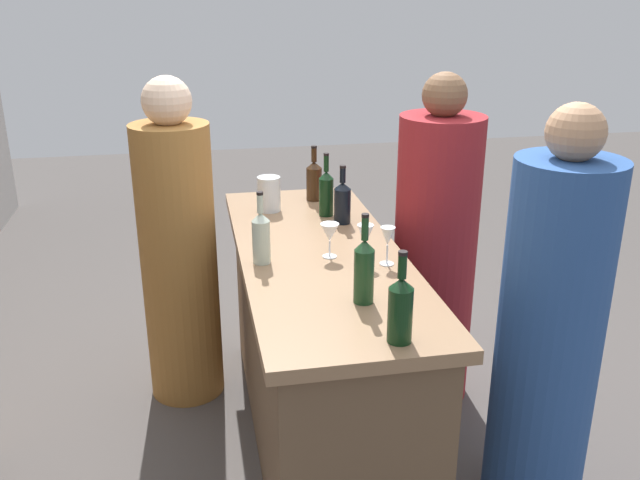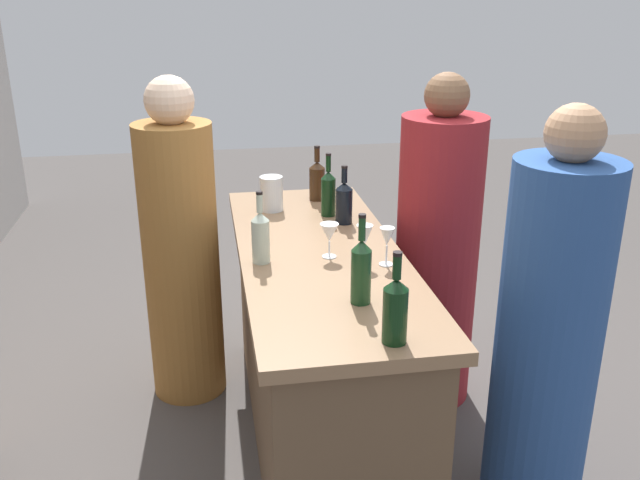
% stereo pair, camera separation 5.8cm
% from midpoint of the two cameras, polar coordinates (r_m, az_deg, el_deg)
% --- Properties ---
extents(ground_plane, '(12.00, 12.00, 0.00)m').
position_cam_midpoint_polar(ground_plane, '(3.39, -0.51, -15.74)').
color(ground_plane, '#4C4744').
extents(bar_counter, '(1.85, 0.68, 0.93)m').
position_cam_midpoint_polar(bar_counter, '(3.13, -0.53, -8.80)').
color(bar_counter, brown).
rests_on(bar_counter, ground).
extents(wine_bottle_leftmost_dark_green, '(0.08, 0.08, 0.31)m').
position_cam_midpoint_polar(wine_bottle_leftmost_dark_green, '(2.18, 5.91, -5.61)').
color(wine_bottle_leftmost_dark_green, black).
rests_on(wine_bottle_leftmost_dark_green, bar_counter).
extents(wine_bottle_second_left_olive_green, '(0.07, 0.07, 0.33)m').
position_cam_midpoint_polar(wine_bottle_second_left_olive_green, '(2.43, 2.98, -2.44)').
color(wine_bottle_second_left_olive_green, '#193D1E').
rests_on(wine_bottle_second_left_olive_green, bar_counter).
extents(wine_bottle_center_clear_pale, '(0.07, 0.07, 0.30)m').
position_cam_midpoint_polar(wine_bottle_center_clear_pale, '(2.78, -5.48, 0.31)').
color(wine_bottle_center_clear_pale, '#B7C6B2').
rests_on(wine_bottle_center_clear_pale, bar_counter).
extents(wine_bottle_second_right_near_black, '(0.08, 0.08, 0.28)m').
position_cam_midpoint_polar(wine_bottle_second_right_near_black, '(3.24, 1.35, 3.20)').
color(wine_bottle_second_right_near_black, black).
rests_on(wine_bottle_second_right_near_black, bar_counter).
extents(wine_bottle_rightmost_dark_green, '(0.07, 0.07, 0.31)m').
position_cam_midpoint_polar(wine_bottle_rightmost_dark_green, '(3.35, 0.02, 3.98)').
color(wine_bottle_rightmost_dark_green, black).
rests_on(wine_bottle_rightmost_dark_green, bar_counter).
extents(wine_bottle_far_right_amber_brown, '(0.08, 0.08, 0.29)m').
position_cam_midpoint_polar(wine_bottle_far_right_amber_brown, '(3.59, -0.95, 5.01)').
color(wine_bottle_far_right_amber_brown, '#331E0F').
rests_on(wine_bottle_far_right_amber_brown, bar_counter).
extents(wine_glass_near_left, '(0.06, 0.06, 0.16)m').
position_cam_midpoint_polar(wine_glass_near_left, '(2.77, 5.02, 0.18)').
color(wine_glass_near_left, white).
rests_on(wine_glass_near_left, bar_counter).
extents(wine_glass_near_center, '(0.07, 0.07, 0.16)m').
position_cam_midpoint_polar(wine_glass_near_center, '(2.77, 3.17, 0.29)').
color(wine_glass_near_center, white).
rests_on(wine_glass_near_center, bar_counter).
extents(wine_glass_near_right, '(0.08, 0.08, 0.15)m').
position_cam_midpoint_polar(wine_glass_near_right, '(2.83, 0.22, 0.55)').
color(wine_glass_near_right, white).
rests_on(wine_glass_near_right, bar_counter).
extents(water_pitcher, '(0.11, 0.11, 0.17)m').
position_cam_midpoint_polar(water_pitcher, '(3.44, -4.72, 3.82)').
color(water_pitcher, silver).
rests_on(water_pitcher, bar_counter).
extents(person_left_guest, '(0.48, 0.48, 1.63)m').
position_cam_midpoint_polar(person_left_guest, '(2.76, 17.82, -7.59)').
color(person_left_guest, '#284C8C').
rests_on(person_left_guest, ground).
extents(person_center_guest, '(0.51, 0.51, 1.63)m').
position_cam_midpoint_polar(person_center_guest, '(3.40, 8.96, -1.40)').
color(person_center_guest, maroon).
rests_on(person_center_guest, ground).
extents(person_server_behind, '(0.49, 0.49, 1.62)m').
position_cam_midpoint_polar(person_server_behind, '(3.45, -12.07, -1.34)').
color(person_server_behind, '#9E6B33').
rests_on(person_server_behind, ground).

